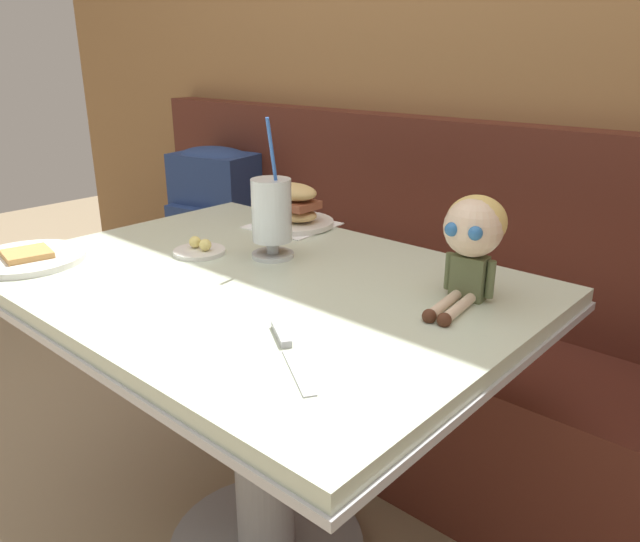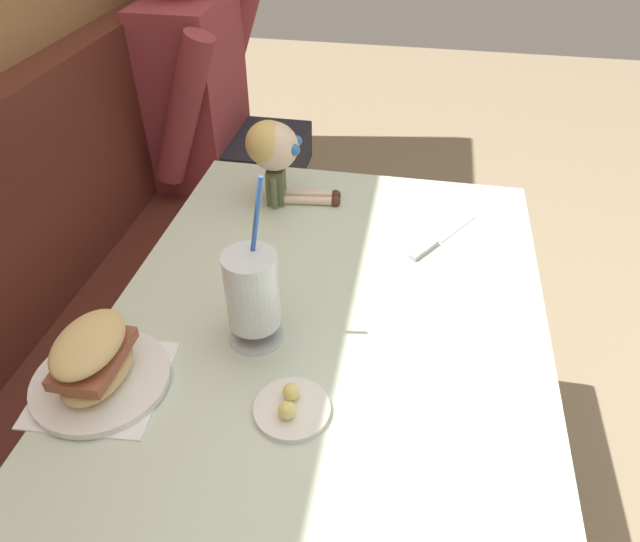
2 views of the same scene
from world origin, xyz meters
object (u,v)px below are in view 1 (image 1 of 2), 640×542
milkshake_glass (272,214)px  butter_knife (286,343)px  seated_doll (473,233)px  backpack (215,200)px  toast_plate (27,258)px  sandwich_plate (292,209)px  butter_saucer (200,250)px

milkshake_glass → butter_knife: bearing=-41.4°
seated_doll → backpack: size_ratio=0.55×
toast_plate → sandwich_plate: 0.65m
milkshake_glass → butter_knife: milkshake_glass is taller
butter_saucer → sandwich_plate: bearing=90.7°
butter_saucer → butter_knife: bearing=-22.7°
butter_knife → backpack: bearing=145.8°
butter_saucer → seated_doll: size_ratio=0.54×
sandwich_plate → seated_doll: bearing=-13.3°
butter_knife → seated_doll: size_ratio=0.93×
seated_doll → butter_knife: bearing=-107.4°
sandwich_plate → butter_knife: (0.49, -0.52, -0.04)m
butter_saucer → backpack: (-0.68, 0.59, -0.09)m
milkshake_glass → seated_doll: milkshake_glass is taller
sandwich_plate → butter_knife: sandwich_plate is taller
toast_plate → butter_saucer: butter_saucer is taller
backpack → sandwich_plate: bearing=-22.0°
sandwich_plate → seated_doll: size_ratio=0.98×
butter_knife → seated_doll: seated_doll is taller
toast_plate → backpack: bearing=116.4°
milkshake_glass → backpack: 0.97m
sandwich_plate → butter_saucer: bearing=-89.3°
sandwich_plate → backpack: size_ratio=0.54×
butter_saucer → backpack: 0.90m
seated_doll → sandwich_plate: bearing=166.7°
butter_knife → sandwich_plate: bearing=133.3°
toast_plate → milkshake_glass: size_ratio=0.79×
milkshake_glass → sandwich_plate: (-0.15, 0.22, -0.05)m
butter_saucer → toast_plate: bearing=-129.6°
milkshake_glass → butter_knife: (0.34, -0.30, -0.10)m
backpack → seated_doll: bearing=-18.0°
milkshake_glass → butter_saucer: 0.20m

